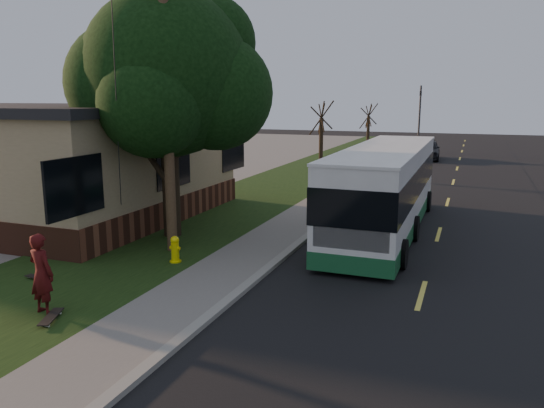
{
  "coord_description": "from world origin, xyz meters",
  "views": [
    {
      "loc": [
        4.89,
        -12.18,
        4.54
      ],
      "look_at": [
        -0.46,
        1.91,
        1.5
      ],
      "focal_mm": 35.0,
      "sensor_mm": 36.0,
      "label": 1
    }
  ],
  "objects_px": {
    "transit_bus": "(385,187)",
    "skateboard_main": "(51,317)",
    "leafy_tree": "(170,77)",
    "traffic_signal": "(420,114)",
    "bare_tree_far": "(368,130)",
    "fire_hydrant": "(175,249)",
    "utility_pole": "(166,94)",
    "dumpster": "(156,182)",
    "skateboarder": "(41,274)",
    "distant_car": "(427,149)",
    "bare_tree_near": "(321,139)",
    "skateboard_spare": "(38,278)"
  },
  "relations": [
    {
      "from": "transit_bus",
      "to": "skateboard_main",
      "type": "height_order",
      "value": "transit_bus"
    },
    {
      "from": "leafy_tree",
      "to": "traffic_signal",
      "type": "distance_m",
      "value": 31.76
    },
    {
      "from": "traffic_signal",
      "to": "transit_bus",
      "type": "bearing_deg",
      "value": -86.58
    },
    {
      "from": "bare_tree_far",
      "to": "transit_bus",
      "type": "relative_size",
      "value": 0.37
    },
    {
      "from": "fire_hydrant",
      "to": "transit_bus",
      "type": "distance_m",
      "value": 7.57
    },
    {
      "from": "utility_pole",
      "to": "leafy_tree",
      "type": "relative_size",
      "value": 1.16
    },
    {
      "from": "traffic_signal",
      "to": "dumpster",
      "type": "distance_m",
      "value": 27.01
    },
    {
      "from": "traffic_signal",
      "to": "skateboarder",
      "type": "relative_size",
      "value": 3.18
    },
    {
      "from": "distant_car",
      "to": "bare_tree_near",
      "type": "bearing_deg",
      "value": -118.7
    },
    {
      "from": "traffic_signal",
      "to": "distant_car",
      "type": "height_order",
      "value": "traffic_signal"
    },
    {
      "from": "bare_tree_near",
      "to": "dumpster",
      "type": "xyz_separation_m",
      "value": [
        -5.39,
        -9.21,
        -1.49
      ]
    },
    {
      "from": "leafy_tree",
      "to": "utility_pole",
      "type": "bearing_deg",
      "value": -62.4
    },
    {
      "from": "skateboarder",
      "to": "distant_car",
      "type": "relative_size",
      "value": 0.39
    },
    {
      "from": "bare_tree_far",
      "to": "skateboarder",
      "type": "relative_size",
      "value": 2.33
    },
    {
      "from": "skateboard_main",
      "to": "distant_car",
      "type": "distance_m",
      "value": 33.27
    },
    {
      "from": "fire_hydrant",
      "to": "distant_car",
      "type": "xyz_separation_m",
      "value": [
        4.29,
        28.64,
        0.32
      ]
    },
    {
      "from": "skateboard_spare",
      "to": "bare_tree_far",
      "type": "bearing_deg",
      "value": 86.4
    },
    {
      "from": "fire_hydrant",
      "to": "bare_tree_near",
      "type": "relative_size",
      "value": 0.17
    },
    {
      "from": "skateboard_main",
      "to": "bare_tree_near",
      "type": "bearing_deg",
      "value": 91.43
    },
    {
      "from": "utility_pole",
      "to": "distant_car",
      "type": "bearing_deg",
      "value": 79.75
    },
    {
      "from": "skateboard_spare",
      "to": "dumpster",
      "type": "height_order",
      "value": "dumpster"
    },
    {
      "from": "utility_pole",
      "to": "bare_tree_near",
      "type": "xyz_separation_m",
      "value": [
        -0.19,
        17.01,
        -2.48
      ]
    },
    {
      "from": "utility_pole",
      "to": "skateboard_main",
      "type": "xyz_separation_m",
      "value": [
        0.36,
        -5.29,
        -4.5
      ]
    },
    {
      "from": "utility_pole",
      "to": "dumpster",
      "type": "distance_m",
      "value": 10.38
    },
    {
      "from": "skateboarder",
      "to": "skateboard_main",
      "type": "bearing_deg",
      "value": 157.74
    },
    {
      "from": "skateboarder",
      "to": "dumpster",
      "type": "height_order",
      "value": "skateboarder"
    },
    {
      "from": "traffic_signal",
      "to": "dumpster",
      "type": "xyz_separation_m",
      "value": [
        -9.39,
        -25.21,
        -2.5
      ]
    },
    {
      "from": "utility_pole",
      "to": "bare_tree_near",
      "type": "bearing_deg",
      "value": 90.66
    },
    {
      "from": "transit_bus",
      "to": "distant_car",
      "type": "xyz_separation_m",
      "value": [
        -0.5,
        22.89,
        -0.81
      ]
    },
    {
      "from": "utility_pole",
      "to": "leafy_tree",
      "type": "bearing_deg",
      "value": 117.6
    },
    {
      "from": "leafy_tree",
      "to": "traffic_signal",
      "type": "xyz_separation_m",
      "value": [
        4.67,
        31.35,
        -2.0
      ]
    },
    {
      "from": "transit_bus",
      "to": "distant_car",
      "type": "relative_size",
      "value": 2.45
    },
    {
      "from": "transit_bus",
      "to": "dumpster",
      "type": "distance_m",
      "value": 11.52
    },
    {
      "from": "bare_tree_near",
      "to": "transit_bus",
      "type": "bearing_deg",
      "value": -65.08
    },
    {
      "from": "fire_hydrant",
      "to": "skateboarder",
      "type": "xyz_separation_m",
      "value": [
        -0.74,
        -4.06,
        0.5
      ]
    },
    {
      "from": "skateboard_spare",
      "to": "leafy_tree",
      "type": "bearing_deg",
      "value": 80.32
    },
    {
      "from": "dumpster",
      "to": "transit_bus",
      "type": "bearing_deg",
      "value": -15.36
    },
    {
      "from": "utility_pole",
      "to": "skateboarder",
      "type": "distance_m",
      "value": 6.26
    },
    {
      "from": "fire_hydrant",
      "to": "distant_car",
      "type": "relative_size",
      "value": 0.17
    },
    {
      "from": "skateboard_main",
      "to": "bare_tree_far",
      "type": "bearing_deg",
      "value": 90.1
    },
    {
      "from": "distant_car",
      "to": "fire_hydrant",
      "type": "bearing_deg",
      "value": -101.21
    },
    {
      "from": "utility_pole",
      "to": "bare_tree_far",
      "type": "bearing_deg",
      "value": 89.4
    },
    {
      "from": "leafy_tree",
      "to": "skateboard_main",
      "type": "relative_size",
      "value": 8.52
    },
    {
      "from": "leafy_tree",
      "to": "bare_tree_near",
      "type": "bearing_deg",
      "value": 87.5
    },
    {
      "from": "leafy_tree",
      "to": "dumpster",
      "type": "distance_m",
      "value": 8.96
    },
    {
      "from": "fire_hydrant",
      "to": "utility_pole",
      "type": "height_order",
      "value": "utility_pole"
    },
    {
      "from": "bare_tree_near",
      "to": "traffic_signal",
      "type": "xyz_separation_m",
      "value": [
        4.0,
        16.0,
        1.01
      ]
    },
    {
      "from": "bare_tree_far",
      "to": "traffic_signal",
      "type": "height_order",
      "value": "traffic_signal"
    },
    {
      "from": "dumpster",
      "to": "skateboard_main",
      "type": "bearing_deg",
      "value": -65.58
    },
    {
      "from": "fire_hydrant",
      "to": "utility_pole",
      "type": "xyz_separation_m",
      "value": [
        -0.71,
        0.99,
        4.2
      ]
    }
  ]
}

